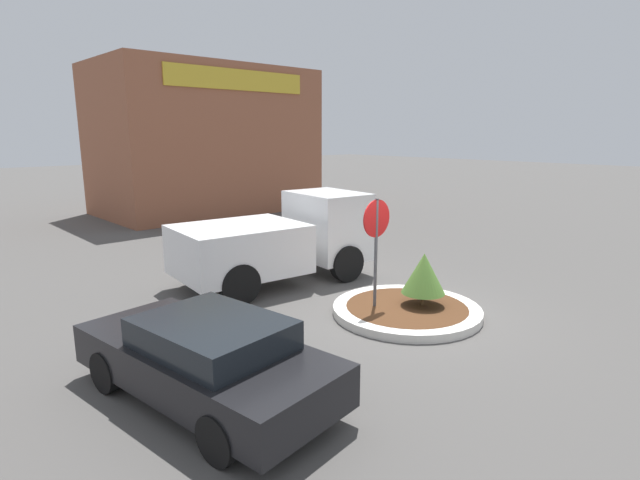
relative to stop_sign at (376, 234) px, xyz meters
The scene contains 7 objects.
ground_plane 1.91m from the stop_sign, 45.83° to the right, with size 120.00×120.00×0.00m, color #514F4C.
traffic_island 1.83m from the stop_sign, 45.83° to the right, with size 3.21×3.21×0.18m.
stop_sign is the anchor object (origin of this frame).
island_shrub 1.38m from the stop_sign, 39.77° to the right, with size 0.95×0.95×1.16m.
utility_truck 3.40m from the stop_sign, 89.72° to the left, with size 5.31×2.85×2.27m.
storefront_building 16.65m from the stop_sign, 72.07° to the left, with size 10.17×6.07×7.01m.
parked_sedan_black 4.73m from the stop_sign, behind, with size 2.38×4.50×1.30m.
Camera 1 is at (-8.35, -6.33, 3.87)m, focal length 28.00 mm.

